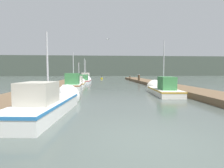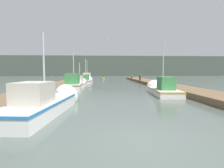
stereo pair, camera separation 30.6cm
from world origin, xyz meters
TOP-DOWN VIEW (x-y plane):
  - ground_plane at (0.00, 0.00)m, footprint 200.00×200.00m
  - dock_left at (-5.98, 16.00)m, footprint 2.60×40.00m
  - dock_right at (5.98, 16.00)m, footprint 2.60×40.00m
  - distant_shore_ridge at (0.00, 70.55)m, footprint 120.00×16.00m
  - fishing_boat_0 at (-3.41, 3.42)m, footprint 2.03×5.83m
  - fishing_boat_1 at (3.73, 9.27)m, footprint 1.96×5.32m
  - fishing_boat_2 at (-3.79, 13.16)m, footprint 1.73×5.27m
  - fishing_boat_3 at (-3.76, 17.43)m, footprint 1.47×5.41m
  - fishing_boat_4 at (-3.47, 22.12)m, footprint 1.90×4.75m
  - fishing_boat_5 at (-3.71, 27.02)m, footprint 2.06×6.62m
  - mooring_piling_0 at (4.73, 29.75)m, footprint 0.25×0.25m
  - mooring_piling_1 at (4.81, 22.22)m, footprint 0.36×0.36m
  - channel_buoy at (-0.78, 35.25)m, footprint 0.48×0.48m
  - seagull_lead at (-0.25, 17.60)m, footprint 0.56×0.31m

SIDE VIEW (x-z plane):
  - ground_plane at x=0.00m, z-range 0.00..0.00m
  - channel_buoy at x=-0.78m, z-range -0.35..0.63m
  - dock_left at x=-5.98m, z-range 0.00..0.39m
  - dock_right at x=5.98m, z-range 0.00..0.39m
  - fishing_boat_3 at x=-3.76m, z-range -1.27..1.99m
  - fishing_boat_1 at x=3.73m, z-range -1.95..2.71m
  - fishing_boat_4 at x=-3.47m, z-range -1.73..2.50m
  - fishing_boat_0 at x=-3.41m, z-range -1.49..2.35m
  - fishing_boat_5 at x=-3.71m, z-range -1.67..2.56m
  - mooring_piling_0 at x=4.73m, z-range 0.01..1.00m
  - fishing_boat_2 at x=-3.79m, z-range -1.49..2.52m
  - mooring_piling_1 at x=4.81m, z-range 0.01..1.30m
  - distant_shore_ridge at x=0.00m, z-range 0.00..7.72m
  - seagull_lead at x=-0.25m, z-range 5.67..5.79m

